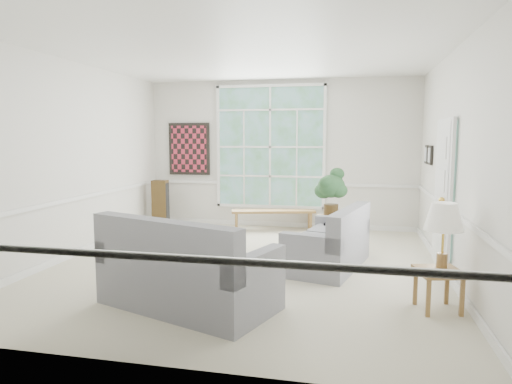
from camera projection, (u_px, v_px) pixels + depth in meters
floor at (246, 266)px, 6.60m from camera, size 5.50×6.00×0.01m
ceiling at (246, 52)px, 6.24m from camera, size 5.50×6.00×0.02m
wall_back at (280, 154)px, 9.33m from camera, size 5.50×0.02×3.00m
wall_front at (156, 182)px, 3.51m from camera, size 5.50×0.02×3.00m
wall_left at (72, 160)px, 7.00m from camera, size 0.02×6.00×3.00m
wall_right at (454, 164)px, 5.84m from camera, size 0.02×6.00×3.00m
window_back at (270, 147)px, 9.32m from camera, size 2.30×0.08×2.40m
entry_door at (441, 193)px, 6.49m from camera, size 0.08×0.90×2.10m
door_sidelight at (450, 191)px, 5.86m from camera, size 0.08×0.26×1.90m
wall_art at (189, 149)px, 9.68m from camera, size 0.90×0.06×1.10m
wall_frame_near at (430, 155)px, 7.54m from camera, size 0.04×0.26×0.32m
wall_frame_far at (426, 154)px, 7.93m from camera, size 0.04×0.26×0.32m
loveseat_right at (328, 237)px, 6.48m from camera, size 1.20×1.76×0.87m
loveseat_front at (189, 261)px, 4.96m from camera, size 2.09×1.55×1.01m
coffee_table at (207, 246)px, 7.04m from camera, size 1.09×0.87×0.36m
pewter_bowl at (204, 231)px, 7.06m from camera, size 0.46×0.46×0.08m
window_bench at (273, 220)px, 9.16m from camera, size 1.70×0.73×0.39m
end_table at (334, 231)px, 7.75m from camera, size 0.62×0.62×0.51m
houseplant at (331, 192)px, 7.64m from camera, size 0.50×0.50×0.84m
side_table at (438, 290)px, 4.86m from camera, size 0.53×0.53×0.45m
table_lamp at (443, 235)px, 4.86m from camera, size 0.55×0.55×0.70m
pet_bed at (202, 229)px, 8.88m from camera, size 0.58×0.58×0.14m
floor_speaker at (160, 204)px, 9.40m from camera, size 0.32×0.26×0.97m
cat at (333, 224)px, 7.01m from camera, size 0.36×0.35×0.14m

